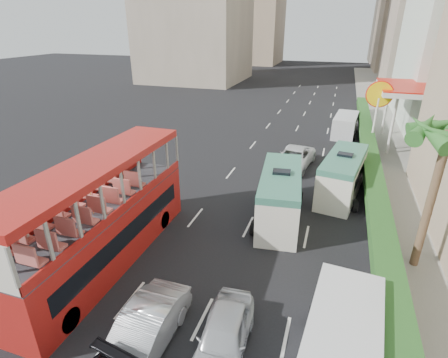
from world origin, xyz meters
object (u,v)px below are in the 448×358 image
at_px(car_silver_lane_a, 146,347).
at_px(minibus_far, 342,176).
at_px(car_silver_lane_b, 224,350).
at_px(minibus_near, 280,196).
at_px(van_asset, 293,167).
at_px(palm_tree, 430,203).
at_px(double_decker_bus, 102,214).
at_px(shell_station, 413,117).
at_px(panel_van_near, 341,349).
at_px(panel_van_far, 345,125).

relative_size(car_silver_lane_a, minibus_far, 0.74).
xyz_separation_m(car_silver_lane_b, minibus_near, (0.20, 9.56, 1.43)).
xyz_separation_m(car_silver_lane_b, van_asset, (-0.10, 17.82, 0.00)).
relative_size(car_silver_lane_b, palm_tree, 0.64).
bearing_deg(minibus_far, double_decker_bus, -124.39).
relative_size(palm_tree, shell_station, 0.80).
bearing_deg(palm_tree, minibus_near, 160.03).
distance_m(car_silver_lane_b, minibus_far, 14.35).
xyz_separation_m(panel_van_near, shell_station, (5.42, 25.74, 1.67)).
xyz_separation_m(car_silver_lane_a, minibus_near, (2.85, 10.30, 1.43)).
bearing_deg(car_silver_lane_b, double_decker_bus, 151.45).
xyz_separation_m(double_decker_bus, panel_van_near, (10.58, -2.74, -1.45)).
distance_m(double_decker_bus, panel_van_far, 27.12).
height_order(car_silver_lane_b, panel_van_far, panel_van_far).
xyz_separation_m(double_decker_bus, shell_station, (16.00, 23.00, 0.22)).
distance_m(car_silver_lane_b, panel_van_far, 28.34).
distance_m(car_silver_lane_a, panel_van_near, 6.58).
bearing_deg(car_silver_lane_a, minibus_near, 74.99).
xyz_separation_m(car_silver_lane_a, van_asset, (2.55, 18.56, 0.00)).
bearing_deg(minibus_far, van_asset, 141.79).
height_order(palm_tree, shell_station, palm_tree).
distance_m(palm_tree, shell_station, 19.14).
height_order(car_silver_lane_a, car_silver_lane_b, car_silver_lane_a).
height_order(panel_van_far, palm_tree, palm_tree).
bearing_deg(palm_tree, panel_van_near, -115.53).
height_order(minibus_near, minibus_far, minibus_near).
xyz_separation_m(double_decker_bus, panel_van_far, (10.42, 25.00, -1.51)).
xyz_separation_m(car_silver_lane_b, panel_van_far, (3.58, 28.10, 1.02)).
relative_size(car_silver_lane_a, minibus_near, 0.72).
bearing_deg(car_silver_lane_a, minibus_far, 67.56).
height_order(panel_van_far, shell_station, shell_station).
xyz_separation_m(car_silver_lane_b, panel_van_near, (3.74, 0.36, 1.08)).
bearing_deg(shell_station, minibus_near, -118.47).
distance_m(car_silver_lane_b, minibus_near, 9.67).
bearing_deg(palm_tree, car_silver_lane_a, -140.82).
bearing_deg(minibus_near, minibus_far, 45.58).
xyz_separation_m(double_decker_bus, palm_tree, (13.80, 4.00, 0.85)).
xyz_separation_m(panel_van_near, panel_van_far, (-0.16, 27.74, -0.06)).
xyz_separation_m(van_asset, panel_van_far, (3.68, 10.28, 1.02)).
bearing_deg(panel_van_near, panel_van_far, 95.55).
distance_m(van_asset, palm_tree, 13.27).
height_order(minibus_far, panel_van_far, minibus_far).
distance_m(minibus_near, shell_station, 18.86).
height_order(car_silver_lane_b, van_asset, van_asset).
height_order(car_silver_lane_a, minibus_near, minibus_near).
xyz_separation_m(panel_van_near, palm_tree, (3.22, 6.74, 2.30)).
bearing_deg(van_asset, panel_van_near, -69.41).
relative_size(car_silver_lane_a, shell_station, 0.58).
relative_size(panel_van_far, palm_tree, 0.80).
distance_m(car_silver_lane_b, panel_van_near, 3.91).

